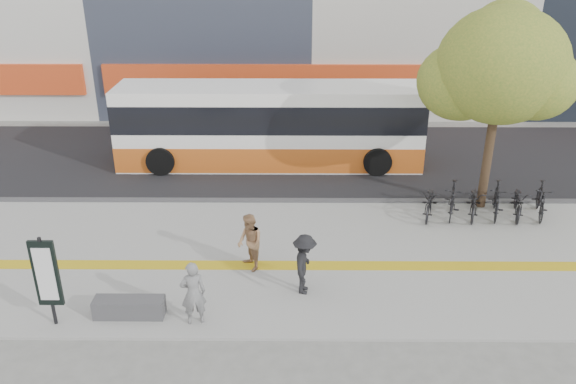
{
  "coord_description": "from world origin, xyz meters",
  "views": [
    {
      "loc": [
        1.1,
        -12.04,
        8.11
      ],
      "look_at": [
        1.01,
        2.0,
        1.76
      ],
      "focal_mm": 35.82,
      "sensor_mm": 36.0,
      "label": 1
    }
  ],
  "objects_px": {
    "street_tree": "(499,68)",
    "seated_woman": "(193,293)",
    "signboard": "(46,275)",
    "bus": "(270,128)",
    "pedestrian_dark": "(305,264)",
    "bench": "(129,307)",
    "pedestrian_tan": "(250,243)"
  },
  "relations": [
    {
      "from": "signboard",
      "to": "pedestrian_tan",
      "type": "distance_m",
      "value": 4.88
    },
    {
      "from": "signboard",
      "to": "street_tree",
      "type": "bearing_deg",
      "value": 29.07
    },
    {
      "from": "street_tree",
      "to": "pedestrian_tan",
      "type": "xyz_separation_m",
      "value": [
        -7.15,
        -3.97,
        -3.66
      ]
    },
    {
      "from": "bench",
      "to": "pedestrian_dark",
      "type": "relative_size",
      "value": 1.04
    },
    {
      "from": "bench",
      "to": "seated_woman",
      "type": "height_order",
      "value": "seated_woman"
    },
    {
      "from": "bench",
      "to": "street_tree",
      "type": "bearing_deg",
      "value": 31.62
    },
    {
      "from": "bench",
      "to": "pedestrian_tan",
      "type": "relative_size",
      "value": 1.04
    },
    {
      "from": "bench",
      "to": "pedestrian_tan",
      "type": "xyz_separation_m",
      "value": [
        2.63,
        2.06,
        0.54
      ]
    },
    {
      "from": "signboard",
      "to": "pedestrian_dark",
      "type": "height_order",
      "value": "signboard"
    },
    {
      "from": "bench",
      "to": "bus",
      "type": "xyz_separation_m",
      "value": [
        2.88,
        9.7,
        1.16
      ]
    },
    {
      "from": "seated_woman",
      "to": "signboard",
      "type": "bearing_deg",
      "value": -13.45
    },
    {
      "from": "bench",
      "to": "pedestrian_dark",
      "type": "xyz_separation_m",
      "value": [
        4.02,
        1.01,
        0.55
      ]
    },
    {
      "from": "street_tree",
      "to": "seated_woman",
      "type": "xyz_separation_m",
      "value": [
        -8.24,
        -6.25,
        -3.66
      ]
    },
    {
      "from": "street_tree",
      "to": "pedestrian_tan",
      "type": "bearing_deg",
      "value": -150.97
    },
    {
      "from": "signboard",
      "to": "street_tree",
      "type": "height_order",
      "value": "street_tree"
    },
    {
      "from": "pedestrian_tan",
      "to": "seated_woman",
      "type": "bearing_deg",
      "value": -53.12
    },
    {
      "from": "bus",
      "to": "pedestrian_dark",
      "type": "xyz_separation_m",
      "value": [
        1.14,
        -8.69,
        -0.61
      ]
    },
    {
      "from": "bench",
      "to": "street_tree",
      "type": "xyz_separation_m",
      "value": [
        9.78,
        6.02,
        4.21
      ]
    },
    {
      "from": "bench",
      "to": "bus",
      "type": "height_order",
      "value": "bus"
    },
    {
      "from": "pedestrian_tan",
      "to": "pedestrian_dark",
      "type": "bearing_deg",
      "value": 25.47
    },
    {
      "from": "bus",
      "to": "street_tree",
      "type": "bearing_deg",
      "value": -28.06
    },
    {
      "from": "pedestrian_tan",
      "to": "signboard",
      "type": "bearing_deg",
      "value": -88.28
    },
    {
      "from": "street_tree",
      "to": "bus",
      "type": "bearing_deg",
      "value": 151.94
    },
    {
      "from": "bench",
      "to": "seated_woman",
      "type": "relative_size",
      "value": 1.03
    },
    {
      "from": "bus",
      "to": "signboard",
      "type": "bearing_deg",
      "value": -114.12
    },
    {
      "from": "street_tree",
      "to": "pedestrian_tan",
      "type": "height_order",
      "value": "street_tree"
    },
    {
      "from": "bench",
      "to": "pedestrian_dark",
      "type": "height_order",
      "value": "pedestrian_dark"
    },
    {
      "from": "signboard",
      "to": "pedestrian_dark",
      "type": "xyz_separation_m",
      "value": [
        5.62,
        1.31,
        -0.52
      ]
    },
    {
      "from": "signboard",
      "to": "street_tree",
      "type": "xyz_separation_m",
      "value": [
        11.38,
        6.33,
        3.15
      ]
    },
    {
      "from": "bench",
      "to": "pedestrian_tan",
      "type": "distance_m",
      "value": 3.39
    },
    {
      "from": "seated_woman",
      "to": "street_tree",
      "type": "bearing_deg",
      "value": -157.74
    },
    {
      "from": "street_tree",
      "to": "pedestrian_dark",
      "type": "distance_m",
      "value": 8.47
    }
  ]
}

